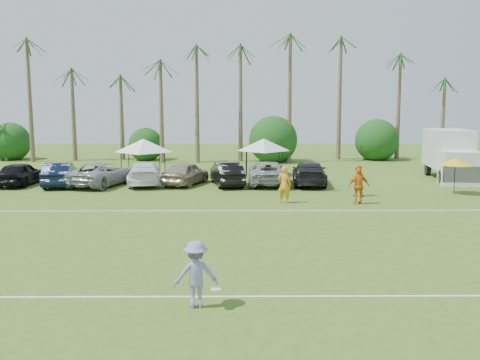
{
  "coord_description": "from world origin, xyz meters",
  "views": [
    {
      "loc": [
        2.54,
        -12.1,
        5.24
      ],
      "look_at": [
        2.75,
        13.64,
        1.6
      ],
      "focal_mm": 40.0,
      "sensor_mm": 36.0,
      "label": 1
    }
  ],
  "objects": [
    {
      "name": "ground",
      "position": [
        0.0,
        0.0,
        0.0
      ],
      "size": [
        120.0,
        120.0,
        0.0
      ],
      "primitive_type": "plane",
      "color": "#40601C",
      "rests_on": "ground"
    },
    {
      "name": "field_lines",
      "position": [
        0.0,
        8.0,
        0.01
      ],
      "size": [
        80.0,
        12.1,
        0.01
      ],
      "color": "white",
      "rests_on": "ground"
    },
    {
      "name": "palm_tree_1",
      "position": [
        -17.0,
        38.0,
        8.35
      ],
      "size": [
        2.4,
        2.4,
        9.9
      ],
      "color": "brown",
      "rests_on": "ground"
    },
    {
      "name": "palm_tree_2",
      "position": [
        -12.0,
        38.0,
        9.21
      ],
      "size": [
        2.4,
        2.4,
        10.9
      ],
      "color": "brown",
      "rests_on": "ground"
    },
    {
      "name": "palm_tree_3",
      "position": [
        -8.0,
        38.0,
        10.06
      ],
      "size": [
        2.4,
        2.4,
        11.9
      ],
      "color": "brown",
      "rests_on": "ground"
    },
    {
      "name": "palm_tree_4",
      "position": [
        -4.0,
        38.0,
        7.48
      ],
      "size": [
        2.4,
        2.4,
        8.9
      ],
      "color": "brown",
      "rests_on": "ground"
    },
    {
      "name": "palm_tree_5",
      "position": [
        0.0,
        38.0,
        8.35
      ],
      "size": [
        2.4,
        2.4,
        9.9
      ],
      "color": "brown",
      "rests_on": "ground"
    },
    {
      "name": "palm_tree_6",
      "position": [
        4.0,
        38.0,
        9.21
      ],
      "size": [
        2.4,
        2.4,
        10.9
      ],
      "color": "brown",
      "rests_on": "ground"
    },
    {
      "name": "palm_tree_7",
      "position": [
        8.0,
        38.0,
        10.06
      ],
      "size": [
        2.4,
        2.4,
        11.9
      ],
      "color": "brown",
      "rests_on": "ground"
    },
    {
      "name": "palm_tree_8",
      "position": [
        13.0,
        38.0,
        7.48
      ],
      "size": [
        2.4,
        2.4,
        8.9
      ],
      "color": "brown",
      "rests_on": "ground"
    },
    {
      "name": "palm_tree_9",
      "position": [
        18.0,
        38.0,
        8.35
      ],
      "size": [
        2.4,
        2.4,
        9.9
      ],
      "color": "brown",
      "rests_on": "ground"
    },
    {
      "name": "palm_tree_10",
      "position": [
        23.0,
        38.0,
        9.21
      ],
      "size": [
        2.4,
        2.4,
        10.9
      ],
      "color": "brown",
      "rests_on": "ground"
    },
    {
      "name": "bush_tree_0",
      "position": [
        -19.0,
        39.0,
        1.8
      ],
      "size": [
        4.0,
        4.0,
        4.0
      ],
      "color": "brown",
      "rests_on": "ground"
    },
    {
      "name": "bush_tree_1",
      "position": [
        -6.0,
        39.0,
        1.8
      ],
      "size": [
        4.0,
        4.0,
        4.0
      ],
      "color": "brown",
      "rests_on": "ground"
    },
    {
      "name": "bush_tree_2",
      "position": [
        6.0,
        39.0,
        1.8
      ],
      "size": [
        4.0,
        4.0,
        4.0
      ],
      "color": "brown",
      "rests_on": "ground"
    },
    {
      "name": "bush_tree_3",
      "position": [
        16.0,
        39.0,
        1.8
      ],
      "size": [
        4.0,
        4.0,
        4.0
      ],
      "color": "brown",
      "rests_on": "ground"
    },
    {
      "name": "sideline_player_a",
      "position": [
        5.15,
        16.13,
        1.0
      ],
      "size": [
        0.84,
        0.69,
        1.99
      ],
      "primitive_type": "imported",
      "rotation": [
        0.0,
        0.0,
        2.81
      ],
      "color": "orange",
      "rests_on": "ground"
    },
    {
      "name": "sideline_player_b",
      "position": [
        9.57,
        18.28,
        0.89
      ],
      "size": [
        1.03,
        0.91,
        1.78
      ],
      "primitive_type": "imported",
      "rotation": [
        0.0,
        0.0,
        2.82
      ],
      "color": "#E55A19",
      "rests_on": "ground"
    },
    {
      "name": "sideline_player_c",
      "position": [
        9.08,
        15.82,
        0.96
      ],
      "size": [
        1.18,
        0.61,
        1.92
      ],
      "primitive_type": "imported",
      "rotation": [
        0.0,
        0.0,
        3.27
      ],
      "color": "orange",
      "rests_on": "ground"
    },
    {
      "name": "box_truck",
      "position": [
        17.64,
        25.11,
        1.86
      ],
      "size": [
        3.44,
        7.03,
        3.47
      ],
      "rotation": [
        0.0,
        0.0,
        -0.14
      ],
      "color": "silver",
      "rests_on": "ground"
    },
    {
      "name": "canopy_tent_left",
      "position": [
        -3.99,
        25.65,
        2.85
      ],
      "size": [
        4.1,
        4.1,
        3.32
      ],
      "color": "black",
      "rests_on": "ground"
    },
    {
      "name": "canopy_tent_right",
      "position": [
        4.62,
        27.5,
        2.74
      ],
      "size": [
        3.95,
        3.95,
        3.2
      ],
      "color": "black",
      "rests_on": "ground"
    },
    {
      "name": "market_umbrella",
      "position": [
        15.43,
        18.91,
        1.93
      ],
      "size": [
        1.94,
        1.94,
        2.16
      ],
      "color": "black",
      "rests_on": "ground"
    },
    {
      "name": "frisbee_player",
      "position": [
        1.51,
        1.27,
        0.88
      ],
      "size": [
        1.28,
        0.84,
        1.76
      ],
      "rotation": [
        0.0,
        0.0,
        3.31
      ],
      "color": "#8484BB",
      "rests_on": "ground"
    },
    {
      "name": "parked_car_0",
      "position": [
        -11.58,
        22.67,
        0.77
      ],
      "size": [
        2.01,
        4.58,
        1.53
      ],
      "primitive_type": "imported",
      "rotation": [
        0.0,
        0.0,
        3.1
      ],
      "color": "black",
      "rests_on": "ground"
    },
    {
      "name": "parked_car_1",
      "position": [
        -8.87,
        22.32,
        0.77
      ],
      "size": [
        2.33,
        4.85,
        1.53
      ],
      "primitive_type": "imported",
      "rotation": [
        0.0,
        0.0,
        3.3
      ],
      "color": "black",
      "rests_on": "ground"
    },
    {
      "name": "parked_car_2",
      "position": [
        -6.17,
        22.4,
        0.77
      ],
      "size": [
        4.01,
        6.01,
        1.53
      ],
      "primitive_type": "imported",
      "rotation": [
        0.0,
        0.0,
        2.85
      ],
      "color": "#9798A0",
      "rests_on": "ground"
    },
    {
      "name": "parked_car_3",
      "position": [
        -3.46,
        22.77,
        0.77
      ],
      "size": [
        2.89,
        5.54,
        1.53
      ],
      "primitive_type": "imported",
      "rotation": [
        0.0,
        0.0,
        3.29
      ],
      "color": "white",
      "rests_on": "ground"
    },
    {
      "name": "parked_car_4",
      "position": [
        -0.75,
        22.78,
        0.77
      ],
      "size": [
        3.21,
        4.85,
        1.53
      ],
      "primitive_type": "imported",
      "rotation": [
        0.0,
        0.0,
        2.8
      ],
      "color": "tan",
      "rests_on": "ground"
    },
    {
      "name": "parked_car_5",
      "position": [
        1.96,
        22.46,
        0.77
      ],
      "size": [
        2.5,
        4.88,
        1.53
      ],
      "primitive_type": "imported",
      "rotation": [
        0.0,
        0.0,
        3.34
      ],
      "color": "black",
      "rests_on": "ground"
    },
    {
      "name": "parked_car_6",
      "position": [
        4.67,
        22.85,
        0.77
      ],
      "size": [
        2.68,
        5.58,
        1.53
      ],
      "primitive_type": "imported",
      "rotation": [
        0.0,
        0.0,
        3.12
      ],
      "color": "#989A9C",
      "rests_on": "ground"
    },
    {
      "name": "parked_car_7",
      "position": [
        7.38,
        22.64,
        0.77
      ],
      "size": [
        2.6,
        5.45,
        1.53
      ],
      "primitive_type": "imported",
      "rotation": [
        0.0,
        0.0,
        3.05
      ],
      "color": "black",
      "rests_on": "ground"
    }
  ]
}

